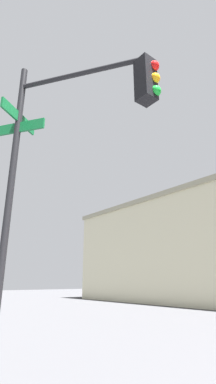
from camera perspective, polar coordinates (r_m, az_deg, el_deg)
The scene contains 1 object.
traffic_signal_near at distance 4.75m, azimuth -7.63°, elevation 11.71°, with size 2.65×1.97×5.68m.
Camera 1 is at (-2.95, -8.09, 1.67)m, focal length 25.43 mm.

